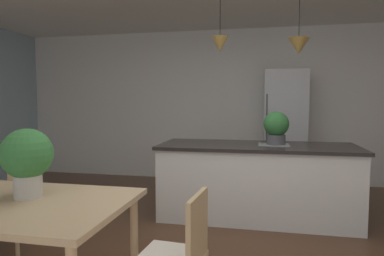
{
  "coord_description": "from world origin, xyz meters",
  "views": [
    {
      "loc": [
        0.46,
        -2.92,
        1.41
      ],
      "look_at": [
        -0.13,
        -0.12,
        1.2
      ],
      "focal_mm": 31.88,
      "sensor_mm": 36.0,
      "label": 1
    }
  ],
  "objects_px": {
    "chair_kitchen_end": "(177,256)",
    "chair_far_left": "(16,199)",
    "potted_plant_on_table": "(27,157)",
    "potted_plant_on_island": "(276,127)",
    "refrigerator": "(285,130)",
    "kitchen_island": "(257,180)"
  },
  "relations": [
    {
      "from": "refrigerator",
      "to": "potted_plant_on_table",
      "type": "xyz_separation_m",
      "value": [
        -1.95,
        -3.72,
        0.07
      ]
    },
    {
      "from": "chair_far_left",
      "to": "potted_plant_on_table",
      "type": "distance_m",
      "value": 1.21
    },
    {
      "from": "potted_plant_on_island",
      "to": "potted_plant_on_table",
      "type": "distance_m",
      "value": 2.76
    },
    {
      "from": "chair_kitchen_end",
      "to": "potted_plant_on_island",
      "type": "relative_size",
      "value": 2.15
    },
    {
      "from": "kitchen_island",
      "to": "refrigerator",
      "type": "xyz_separation_m",
      "value": [
        0.42,
        1.59,
        0.5
      ]
    },
    {
      "from": "chair_kitchen_end",
      "to": "potted_plant_on_island",
      "type": "xyz_separation_m",
      "value": [
        0.66,
        2.23,
        0.64
      ]
    },
    {
      "from": "refrigerator",
      "to": "chair_far_left",
      "type": "bearing_deg",
      "value": -132.56
    },
    {
      "from": "chair_far_left",
      "to": "potted_plant_on_table",
      "type": "relative_size",
      "value": 1.8
    },
    {
      "from": "chair_far_left",
      "to": "potted_plant_on_island",
      "type": "height_order",
      "value": "potted_plant_on_island"
    },
    {
      "from": "potted_plant_on_island",
      "to": "potted_plant_on_table",
      "type": "relative_size",
      "value": 0.84
    },
    {
      "from": "chair_kitchen_end",
      "to": "chair_far_left",
      "type": "xyz_separation_m",
      "value": [
        -1.84,
        0.89,
        0.0
      ]
    },
    {
      "from": "chair_kitchen_end",
      "to": "potted_plant_on_table",
      "type": "xyz_separation_m",
      "value": [
        -1.1,
        0.1,
        0.56
      ]
    },
    {
      "from": "chair_far_left",
      "to": "potted_plant_on_island",
      "type": "bearing_deg",
      "value": 28.26
    },
    {
      "from": "chair_far_left",
      "to": "refrigerator",
      "type": "xyz_separation_m",
      "value": [
        2.7,
        2.94,
        0.49
      ]
    },
    {
      "from": "kitchen_island",
      "to": "potted_plant_on_table",
      "type": "bearing_deg",
      "value": -125.84
    },
    {
      "from": "chair_kitchen_end",
      "to": "chair_far_left",
      "type": "bearing_deg",
      "value": 154.35
    },
    {
      "from": "potted_plant_on_island",
      "to": "potted_plant_on_table",
      "type": "xyz_separation_m",
      "value": [
        -1.76,
        -2.13,
        -0.09
      ]
    },
    {
      "from": "chair_far_left",
      "to": "potted_plant_on_table",
      "type": "xyz_separation_m",
      "value": [
        0.74,
        -0.78,
        0.56
      ]
    },
    {
      "from": "chair_kitchen_end",
      "to": "chair_far_left",
      "type": "distance_m",
      "value": 2.05
    },
    {
      "from": "chair_kitchen_end",
      "to": "kitchen_island",
      "type": "bearing_deg",
      "value": 78.96
    },
    {
      "from": "chair_far_left",
      "to": "refrigerator",
      "type": "height_order",
      "value": "refrigerator"
    },
    {
      "from": "potted_plant_on_island",
      "to": "refrigerator",
      "type": "bearing_deg",
      "value": 83.02
    }
  ]
}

